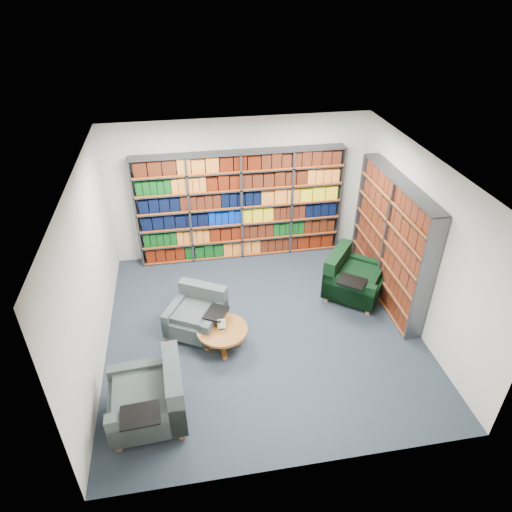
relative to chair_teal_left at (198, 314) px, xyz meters
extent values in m
cube|color=black|center=(1.03, -0.18, -0.30)|extent=(5.00, 5.00, 0.01)
cube|color=white|center=(1.03, -0.18, 2.51)|extent=(5.00, 5.00, 0.01)
cube|color=beige|center=(1.03, 2.32, 1.10)|extent=(5.00, 0.01, 2.80)
cube|color=beige|center=(1.03, -2.69, 1.10)|extent=(5.00, 0.01, 2.80)
cube|color=beige|center=(-1.48, -0.18, 1.10)|extent=(0.01, 5.00, 2.80)
cube|color=beige|center=(3.53, -0.18, 1.10)|extent=(0.01, 5.00, 2.80)
cube|color=#47494F|center=(1.03, 2.16, 0.80)|extent=(4.00, 0.28, 2.20)
cube|color=silver|center=(1.03, 2.29, 0.80)|extent=(4.00, 0.02, 2.20)
cube|color=#D84C0A|center=(1.03, 2.03, 0.80)|extent=(4.00, 0.01, 2.20)
cube|color=#501405|center=(1.03, 2.16, -0.12)|extent=(3.88, 0.21, 0.29)
cube|color=#073A0F|center=(1.03, 2.16, 0.25)|extent=(3.88, 0.21, 0.29)
cube|color=black|center=(1.03, 2.16, 0.61)|extent=(3.88, 0.21, 0.29)
cube|color=black|center=(1.03, 2.16, 0.98)|extent=(3.88, 0.21, 0.29)
cube|color=#073A0F|center=(1.03, 2.16, 1.35)|extent=(3.88, 0.21, 0.29)
cube|color=#3D1508|center=(1.03, 2.16, 1.71)|extent=(3.88, 0.21, 0.29)
cube|color=#47494F|center=(3.37, 0.42, 0.80)|extent=(0.28, 2.50, 2.20)
cube|color=silver|center=(3.50, 0.42, 0.80)|extent=(0.02, 2.50, 2.20)
cube|color=#D84C0A|center=(3.24, 0.42, 0.80)|extent=(0.02, 2.50, 2.20)
cube|color=#3F170B|center=(3.37, 0.42, -0.12)|extent=(0.21, 2.38, 0.29)
cube|color=#3F170B|center=(3.37, 0.42, 0.25)|extent=(0.21, 2.38, 0.29)
cube|color=#3F170B|center=(3.37, 0.42, 0.61)|extent=(0.21, 2.38, 0.29)
cube|color=#3D1508|center=(3.37, 0.42, 0.98)|extent=(0.21, 2.38, 0.29)
cube|color=#3F170B|center=(3.37, 0.42, 1.35)|extent=(0.21, 2.38, 0.29)
cube|color=#3F170B|center=(3.37, 0.42, 1.71)|extent=(0.21, 2.38, 0.29)
cube|color=#02243C|center=(-0.04, -0.07, -0.06)|extent=(1.10, 1.10, 0.29)
cube|color=#02243C|center=(0.11, 0.21, 0.12)|extent=(0.79, 0.55, 0.65)
cube|color=#02243C|center=(-0.34, 0.10, 0.01)|extent=(0.50, 0.77, 0.43)
cube|color=#02243C|center=(0.26, -0.23, 0.01)|extent=(0.50, 0.77, 0.43)
cube|color=black|center=(0.28, -0.29, 0.24)|extent=(0.46, 0.49, 0.02)
cube|color=#955838|center=(-0.49, -0.20, -0.25)|extent=(0.09, 0.09, 0.09)
cube|color=#955838|center=(0.09, -0.52, -0.25)|extent=(0.09, 0.09, 0.09)
cube|color=#955838|center=(-0.17, 0.38, -0.25)|extent=(0.09, 0.09, 0.09)
cube|color=#955838|center=(0.41, 0.06, -0.25)|extent=(0.09, 0.09, 0.09)
cube|color=black|center=(2.83, 0.41, -0.03)|extent=(1.31, 1.31, 0.33)
cube|color=black|center=(2.54, 0.63, 0.18)|extent=(0.74, 0.86, 0.74)
cube|color=black|center=(2.59, 0.10, 0.05)|extent=(0.82, 0.69, 0.50)
cube|color=black|center=(3.07, 0.72, 0.05)|extent=(0.82, 0.69, 0.50)
cube|color=black|center=(2.59, 0.03, 0.32)|extent=(0.57, 0.56, 0.03)
cube|color=#955838|center=(2.89, -0.13, -0.25)|extent=(0.10, 0.10, 0.10)
cube|color=#955838|center=(3.36, 0.48, -0.25)|extent=(0.10, 0.10, 0.10)
cube|color=#955838|center=(2.29, 0.34, -0.25)|extent=(0.10, 0.10, 0.10)
cube|color=#955838|center=(2.76, 0.95, -0.25)|extent=(0.10, 0.10, 0.10)
cube|color=#02243C|center=(-0.77, -1.66, -0.02)|extent=(1.01, 1.01, 0.34)
cube|color=#02243C|center=(-0.40, -1.64, 0.19)|extent=(0.27, 0.96, 0.76)
cube|color=#02243C|center=(-0.80, -1.26, 0.06)|extent=(0.96, 0.20, 0.51)
cube|color=#02243C|center=(-0.75, -2.07, 0.06)|extent=(0.96, 0.20, 0.51)
cube|color=black|center=(-0.80, -2.12, 0.34)|extent=(0.49, 0.39, 0.03)
cube|color=#955838|center=(-1.19, -1.30, -0.24)|extent=(0.08, 0.08, 0.11)
cube|color=#955838|center=(-1.14, -2.08, -0.24)|extent=(0.08, 0.08, 0.11)
cube|color=#955838|center=(-0.40, -1.25, -0.24)|extent=(0.08, 0.08, 0.11)
cube|color=#955838|center=(-0.36, -2.03, -0.24)|extent=(0.08, 0.08, 0.11)
cylinder|color=#9C662C|center=(0.34, -0.50, 0.05)|extent=(0.79, 0.79, 0.04)
cylinder|color=#9C662C|center=(0.34, -0.50, -0.12)|extent=(0.11, 0.11, 0.32)
cube|color=#9C662C|center=(0.34, -0.50, -0.26)|extent=(0.57, 0.07, 0.05)
cube|color=#9C662C|center=(0.34, -0.50, -0.26)|extent=(0.07, 0.57, 0.05)
cube|color=black|center=(0.34, -0.50, 0.08)|extent=(0.09, 0.04, 0.01)
cube|color=white|center=(0.34, -0.50, 0.17)|extent=(0.12, 0.01, 0.18)
cube|color=#145926|center=(0.34, -0.49, 0.17)|extent=(0.14, 0.00, 0.19)
camera|label=1|loc=(-0.05, -5.79, 4.82)|focal=32.00mm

